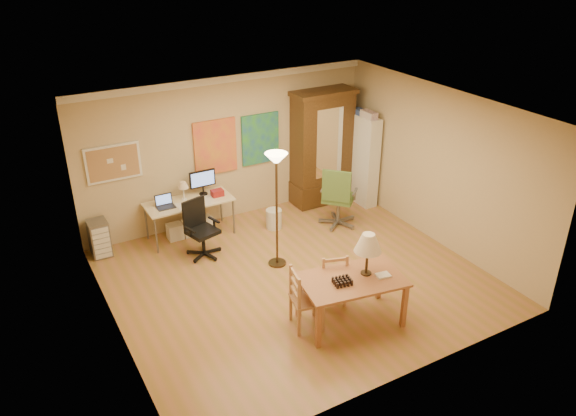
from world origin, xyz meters
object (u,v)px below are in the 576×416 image
office_chair_black (202,241)px  armoire (322,155)px  computer_desk (191,214)px  office_chair_green (338,210)px  bookshelf (363,160)px  dining_table (358,268)px

office_chair_black → armoire: size_ratio=0.43×
computer_desk → office_chair_green: (2.48, -0.97, -0.11)m
office_chair_black → office_chair_green: 2.58m
armoire → bookshelf: (0.69, -0.44, -0.10)m
dining_table → office_chair_green: (1.36, 2.46, -0.52)m
armoire → dining_table: bearing=-115.3°
computer_desk → office_chair_green: office_chair_green is taller
dining_table → office_chair_green: size_ratio=1.30×
dining_table → computer_desk: bearing=108.0°
dining_table → computer_desk: dining_table is taller
office_chair_black → bookshelf: (3.55, 0.39, 0.62)m
bookshelf → computer_desk: bearing=174.1°
armoire → bookshelf: armoire is taller
dining_table → office_chair_black: (-1.21, 2.69, -0.57)m
office_chair_black → office_chair_green: office_chair_green is taller
computer_desk → armoire: (2.78, 0.08, 0.56)m
dining_table → bookshelf: size_ratio=0.85×
dining_table → bookshelf: (2.35, 3.08, 0.05)m
bookshelf → armoire: bearing=147.3°
computer_desk → bookshelf: size_ratio=0.85×
office_chair_green → bookshelf: bearing=32.0°
office_chair_black → armoire: bearing=16.1°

